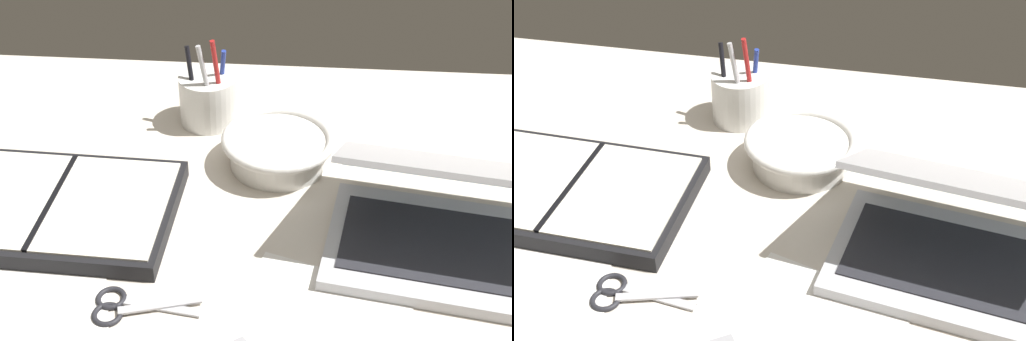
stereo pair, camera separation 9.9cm
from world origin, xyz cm
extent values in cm
cube|color=beige|center=(0.00, 0.00, 1.00)|extent=(140.00, 100.00, 2.00)
cube|color=#B7B7BC|center=(26.78, -1.98, 2.90)|extent=(34.83, 25.65, 1.80)
cube|color=#232328|center=(26.78, -1.98, 3.92)|extent=(30.12, 19.27, 0.24)
cube|color=#B7B7BC|center=(27.64, 3.43, 12.99)|extent=(34.49, 23.55, 10.65)
cube|color=silver|center=(27.57, 3.01, 12.76)|extent=(31.65, 21.10, 9.23)
cylinder|color=silver|center=(3.02, 17.44, 4.31)|extent=(15.04, 15.04, 4.62)
torus|color=silver|center=(3.02, 17.44, 6.62)|extent=(17.69, 17.69, 1.42)
cylinder|color=white|center=(-9.45, 29.13, 6.26)|extent=(9.73, 9.73, 8.51)
cylinder|color=black|center=(-11.81, 27.87, 9.58)|extent=(2.55, 4.09, 12.92)
cylinder|color=#233899|center=(-7.35, 30.78, 9.07)|extent=(2.13, 2.50, 12.14)
cylinder|color=#B21E1E|center=(-7.41, 27.40, 10.72)|extent=(2.09, 2.32, 15.46)
cylinder|color=#B7B7BC|center=(-9.15, 26.47, 10.32)|extent=(3.08, 1.06, 14.60)
cube|color=black|center=(-28.24, 2.24, 3.28)|extent=(35.42, 24.52, 2.57)
cube|color=silver|center=(-19.87, 1.97, 4.72)|extent=(16.75, 21.83, 0.30)
cube|color=black|center=(-28.24, 2.24, 4.87)|extent=(1.48, 21.34, 0.30)
cube|color=#B7B7BC|center=(-9.73, -14.26, 2.60)|extent=(10.26, 4.00, 0.30)
cube|color=#B7B7BC|center=(-9.73, -14.26, 2.30)|extent=(10.39, 2.62, 0.30)
torus|color=#232328|center=(-15.92, -16.04, 2.30)|extent=(3.90, 3.90, 0.70)
torus|color=#232328|center=(-16.11, -13.36, 2.30)|extent=(3.90, 3.90, 0.70)
cube|color=white|center=(-26.54, -15.18, 2.08)|extent=(25.56, 27.52, 0.16)
camera|label=1|loc=(7.01, -73.80, 68.18)|focal=50.00mm
camera|label=2|loc=(16.84, -72.38, 68.18)|focal=50.00mm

